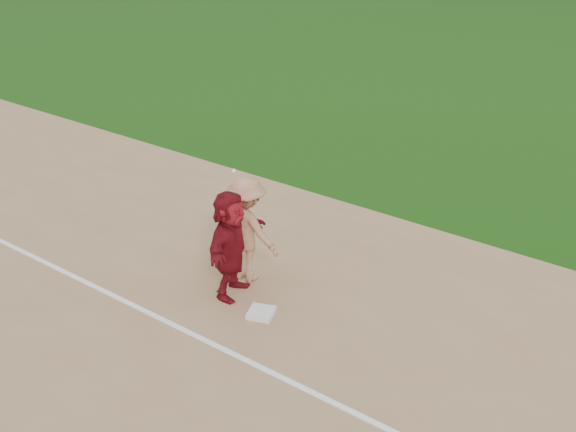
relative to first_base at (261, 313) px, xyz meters
The scene contains 5 objects.
ground 0.47m from the first_base, 140.40° to the right, with size 160.00×160.00×0.00m, color #17440D.
foul_line 1.15m from the first_base, 108.06° to the right, with size 60.00×0.10×0.01m, color white.
first_base is the anchor object (origin of this frame).
base_runner 1.28m from the first_base, 164.09° to the left, with size 1.80×0.57×1.94m, color maroon.
first_base_play 1.58m from the first_base, 140.30° to the left, with size 1.29×0.97×2.36m.
Camera 1 is at (6.89, -7.49, 6.68)m, focal length 45.00 mm.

